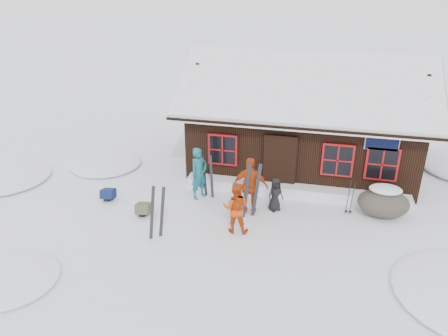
{
  "coord_description": "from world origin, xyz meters",
  "views": [
    {
      "loc": [
        2.19,
        -11.24,
        7.16
      ],
      "look_at": [
        -0.73,
        1.07,
        1.3
      ],
      "focal_mm": 35.0,
      "sensor_mm": 36.0,
      "label": 1
    }
  ],
  "objects": [
    {
      "name": "ground",
      "position": [
        0.0,
        0.0,
        0.0
      ],
      "size": [
        120.0,
        120.0,
        0.0
      ],
      "primitive_type": "plane",
      "color": "white",
      "rests_on": "ground"
    },
    {
      "name": "mountain_hut",
      "position": [
        1.5,
        4.98,
        1.58
      ],
      "size": [
        8.9,
        6.09,
        4.42
      ],
      "color": "black",
      "rests_on": "ground"
    },
    {
      "name": "snow_drift",
      "position": [
        1.5,
        2.25,
        0.17
      ],
      "size": [
        7.6,
        0.6,
        0.35
      ],
      "primitive_type": "cube",
      "color": "white",
      "rests_on": "ground"
    },
    {
      "name": "snow_mounds",
      "position": [
        1.65,
        1.86,
        0.0
      ],
      "size": [
        20.6,
        13.2,
        0.48
      ],
      "color": "white",
      "rests_on": "ground"
    },
    {
      "name": "skier_teal",
      "position": [
        -1.64,
        1.3,
        0.9
      ],
      "size": [
        0.72,
        0.79,
        1.8
      ],
      "primitive_type": "imported",
      "rotation": [
        0.0,
        0.0,
        1.01
      ],
      "color": "#165D6C",
      "rests_on": "ground"
    },
    {
      "name": "skier_orange_left",
      "position": [
        -0.02,
        -0.46,
        0.79
      ],
      "size": [
        0.81,
        0.66,
        1.58
      ],
      "primitive_type": "imported",
      "rotation": [
        0.0,
        0.0,
        3.22
      ],
      "color": "#BD3B0D",
      "rests_on": "ground"
    },
    {
      "name": "skier_orange_right",
      "position": [
        0.21,
        0.68,
        0.95
      ],
      "size": [
        1.13,
        0.51,
        1.9
      ],
      "primitive_type": "imported",
      "rotation": [
        0.0,
        0.0,
        3.18
      ],
      "color": "#B43E12",
      "rests_on": "ground"
    },
    {
      "name": "skier_crouched",
      "position": [
        0.96,
        1.05,
        0.56
      ],
      "size": [
        0.64,
        0.64,
        1.12
      ],
      "primitive_type": "imported",
      "rotation": [
        0.0,
        0.0,
        0.76
      ],
      "color": "black",
      "rests_on": "ground"
    },
    {
      "name": "boulder",
      "position": [
        4.3,
        1.5,
        0.47
      ],
      "size": [
        1.58,
        1.18,
        0.92
      ],
      "color": "#4E483F",
      "rests_on": "ground"
    },
    {
      "name": "ski_pair_left",
      "position": [
        -2.12,
        -1.29,
        0.8
      ],
      "size": [
        0.54,
        0.25,
        1.7
      ],
      "rotation": [
        0.0,
        0.0,
        0.38
      ],
      "color": "black",
      "rests_on": "ground"
    },
    {
      "name": "ski_pair_mid",
      "position": [
        -1.37,
        1.45,
        0.74
      ],
      "size": [
        0.43,
        0.13,
        1.58
      ],
      "rotation": [
        0.0,
        0.0,
        -0.18
      ],
      "color": "black",
      "rests_on": "ground"
    },
    {
      "name": "ski_pair_right",
      "position": [
        0.28,
        0.48,
        0.89
      ],
      "size": [
        0.59,
        0.22,
        1.88
      ],
      "rotation": [
        0.0,
        0.0,
        0.25
      ],
      "color": "black",
      "rests_on": "ground"
    },
    {
      "name": "ski_poles",
      "position": [
        3.27,
        1.35,
        0.56
      ],
      "size": [
        0.21,
        0.11,
        1.19
      ],
      "color": "black",
      "rests_on": "ground"
    },
    {
      "name": "backpack_blue",
      "position": [
        -4.59,
        0.46,
        0.15
      ],
      "size": [
        0.5,
        0.6,
        0.29
      ],
      "primitive_type": "cube",
      "rotation": [
        0.0,
        0.0,
        0.17
      ],
      "color": "#101B48",
      "rests_on": "ground"
    },
    {
      "name": "backpack_olive",
      "position": [
        -3.05,
        -0.2,
        0.15
      ],
      "size": [
        0.5,
        0.61,
        0.3
      ],
      "primitive_type": "cube",
      "rotation": [
        0.0,
        0.0,
        0.16
      ],
      "color": "#4C4C36",
      "rests_on": "ground"
    }
  ]
}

